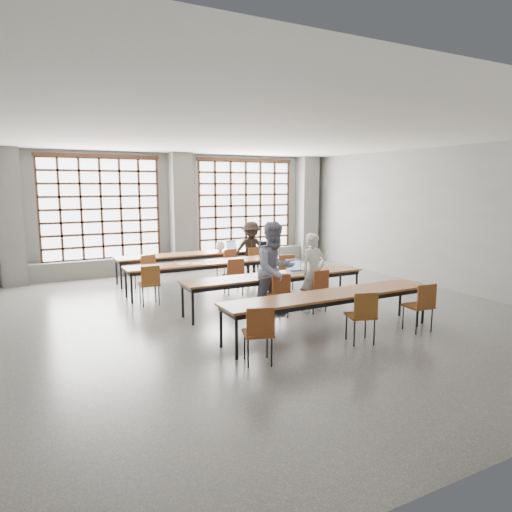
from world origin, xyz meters
The scene contains 39 objects.
floor centered at (0.00, 0.00, 0.00)m, with size 11.00×11.00×0.00m, color #4C4C49.
ceiling centered at (0.00, 0.00, 3.50)m, with size 11.00×11.00×0.00m, color silver.
wall_back centered at (0.00, 5.50, 1.75)m, with size 10.00×10.00×0.00m, color slate.
wall_right centered at (5.00, 0.00, 1.75)m, with size 11.00×11.00×0.00m, color slate.
column_left centered at (-4.50, 5.22, 1.75)m, with size 0.60×0.55×3.50m, color #5D5D5A.
column_mid centered at (0.00, 5.22, 1.75)m, with size 0.60×0.55×3.50m, color #5D5D5A.
column_right centered at (4.50, 5.22, 1.75)m, with size 0.60×0.55×3.50m, color #5D5D5A.
window_left centered at (-2.25, 5.42, 1.90)m, with size 3.32×0.12×3.00m.
window_right centered at (2.25, 5.42, 1.90)m, with size 3.32×0.12×3.00m.
sill_ledge centered at (0.00, 5.30, 0.25)m, with size 9.80×0.35×0.50m, color #5D5D5A.
desk_row_a centered at (-0.25, 3.76, 0.66)m, with size 4.00×0.70×0.73m.
desk_row_b centered at (-0.33, 2.23, 0.66)m, with size 4.00×0.70×0.73m.
desk_row_c centered at (0.32, 0.13, 0.66)m, with size 4.00×0.70×0.73m.
desk_row_d centered at (0.32, -1.76, 0.66)m, with size 4.00×0.70×0.73m.
chair_back_left centered at (-1.62, 3.13, 0.54)m, with size 0.52×0.52×0.88m.
chair_back_mid centered at (0.57, 3.13, 0.54)m, with size 0.50×0.50×0.88m.
chair_back_right centered at (1.35, 3.13, 0.54)m, with size 0.43×0.44×0.88m.
chair_mid_left centered at (-1.93, 1.60, 0.54)m, with size 0.44×0.45×0.88m.
chair_mid_centre centered at (0.06, 1.60, 0.54)m, with size 0.47×0.47×0.88m.
chair_mid_right centered at (1.45, 1.60, 0.54)m, with size 0.52×0.52×0.88m.
chair_front_left centered at (0.02, -0.50, 0.54)m, with size 0.42×0.43×0.88m.
chair_front_right centered at (0.93, -0.50, 0.54)m, with size 0.46×0.47×0.88m.
chair_near_left centered at (-1.40, -2.39, 0.54)m, with size 0.53×0.53×0.88m.
chair_near_mid centered at (0.50, -2.39, 0.54)m, with size 0.52×0.53×0.88m.
chair_near_right centered at (1.82, -2.39, 0.54)m, with size 0.45×0.46×0.88m.
student_male centered at (0.92, -0.37, 0.80)m, with size 0.58×0.38×1.60m, color silver.
student_female centered at (0.02, -0.37, 0.94)m, with size 0.91×0.71×1.87m, color #1A2050.
student_back centered at (1.35, 3.26, 0.78)m, with size 1.01×0.58×1.57m, color black.
laptop_front centered at (0.88, 0.24, 0.79)m, with size 0.38×0.33×0.26m.
laptop_back centered at (1.08, 3.87, 0.79)m, with size 0.44×0.41×0.26m.
mouse centered at (1.27, 0.11, 0.75)m, with size 0.10×0.06×0.04m, color silver.
green_box centered at (0.27, 0.21, 0.78)m, with size 0.25×0.09×0.09m, color green.
phone centered at (0.50, 0.03, 0.74)m, with size 0.13×0.06×0.01m, color black.
paper_sheet_a centered at (-0.93, 2.28, 0.73)m, with size 0.30×0.21×0.00m, color silver.
paper_sheet_b centered at (-0.63, 2.18, 0.73)m, with size 0.30×0.21×0.00m, color white.
paper_sheet_c centered at (-0.23, 2.23, 0.73)m, with size 0.30×0.21×0.00m, color silver.
backpack centered at (1.27, 2.28, 0.93)m, with size 0.32×0.20×0.40m, color black.
plastic_bag centered at (0.65, 3.81, 0.87)m, with size 0.26×0.21×0.29m, color white.
red_pouch centered at (-1.38, -2.31, 0.50)m, with size 0.20×0.08×0.06m, color #B12315.
Camera 1 is at (-4.34, -7.91, 2.57)m, focal length 32.00 mm.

